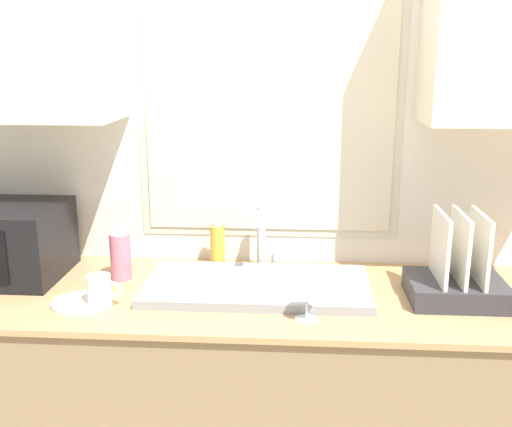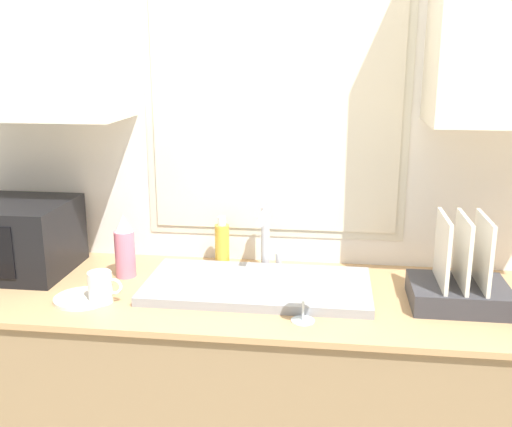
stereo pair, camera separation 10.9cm
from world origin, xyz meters
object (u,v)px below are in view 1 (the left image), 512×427
object	(u,v)px
spray_bottle	(120,250)
soap_bottle	(218,245)
dish_rack	(457,279)
faucet	(262,234)
mug_near_sink	(100,291)
wine_glass	(307,286)
microwave	(1,241)

from	to	relation	value
spray_bottle	soap_bottle	world-z (taller)	spray_bottle
dish_rack	soap_bottle	size ratio (longest dim) A/B	1.58
faucet	mug_near_sink	size ratio (longest dim) A/B	2.09
faucet	dish_rack	xyz separation A→B (m)	(0.64, -0.23, -0.07)
spray_bottle	soap_bottle	xyz separation A→B (m)	(0.32, 0.15, -0.02)
dish_rack	mug_near_sink	size ratio (longest dim) A/B	2.72
dish_rack	soap_bottle	xyz separation A→B (m)	(-0.81, 0.26, 0.01)
mug_near_sink	wine_glass	bearing A→B (deg)	-5.21
microwave	spray_bottle	xyz separation A→B (m)	(0.43, -0.00, -0.02)
faucet	spray_bottle	size ratio (longest dim) A/B	1.03
soap_bottle	wine_glass	bearing A→B (deg)	-53.60
mug_near_sink	spray_bottle	bearing A→B (deg)	90.14
dish_rack	wine_glass	bearing A→B (deg)	-158.96
microwave	soap_bottle	distance (m)	0.77
spray_bottle	wine_glass	size ratio (longest dim) A/B	1.53
mug_near_sink	wine_glass	world-z (taller)	wine_glass
microwave	faucet	bearing A→B (deg)	7.51
faucet	soap_bottle	bearing A→B (deg)	172.27
dish_rack	soap_bottle	bearing A→B (deg)	162.38
soap_bottle	spray_bottle	bearing A→B (deg)	-155.54
faucet	microwave	world-z (taller)	microwave
spray_bottle	soap_bottle	size ratio (longest dim) A/B	1.18
microwave	soap_bottle	world-z (taller)	microwave
faucet	wine_glass	xyz separation A→B (m)	(0.16, -0.42, -0.03)
faucet	soap_bottle	xyz separation A→B (m)	(-0.17, 0.02, -0.05)
microwave	wine_glass	xyz separation A→B (m)	(1.08, -0.30, -0.02)
wine_glass	mug_near_sink	bearing A→B (deg)	174.79
spray_bottle	soap_bottle	distance (m)	0.35
faucet	soap_bottle	size ratio (longest dim) A/B	1.21
spray_bottle	mug_near_sink	bearing A→B (deg)	-89.86
microwave	spray_bottle	size ratio (longest dim) A/B	1.91
spray_bottle	mug_near_sink	world-z (taller)	spray_bottle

